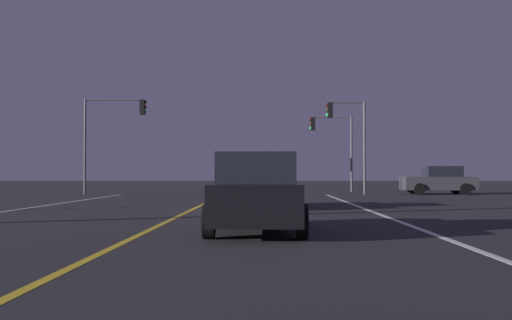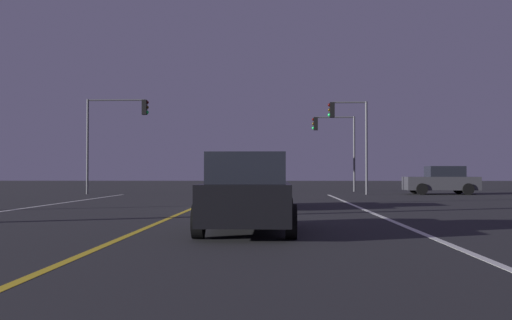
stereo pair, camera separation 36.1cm
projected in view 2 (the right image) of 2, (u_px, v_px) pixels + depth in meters
The scene contains 8 objects.
lane_edge_right at pixel (407, 227), 13.84m from camera, with size 0.16×41.42×0.01m, color silver.
lane_center_divider at pixel (150, 226), 14.04m from camera, with size 0.16×41.42×0.01m, color gold.
car_ahead_far at pixel (259, 185), 21.72m from camera, with size 2.02×4.30×1.70m.
car_crossing_side at pixel (442, 181), 35.42m from camera, with size 4.30×2.02×1.70m.
car_lead_same_lane at pixel (248, 194), 12.65m from camera, with size 2.02×4.30×1.70m.
traffic_light_near_right at pixel (349, 126), 35.08m from camera, with size 2.37×0.36×5.57m.
traffic_light_near_left at pixel (116, 123), 35.56m from camera, with size 3.81×0.36×5.77m.
traffic_light_far_right at pixel (334, 136), 40.58m from camera, with size 2.98×0.36×5.21m.
Camera 2 is at (3.02, 0.73, 1.27)m, focal length 41.16 mm.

